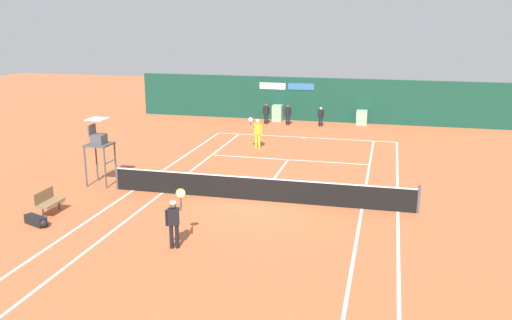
{
  "coord_description": "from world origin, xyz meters",
  "views": [
    {
      "loc": [
        4.77,
        -19.75,
        7.02
      ],
      "look_at": [
        -0.82,
        3.04,
        0.8
      ],
      "focal_mm": 38.59,
      "sensor_mm": 36.0,
      "label": 1
    }
  ],
  "objects_px": {
    "equipment_bag": "(37,221)",
    "player_near_side": "(174,220)",
    "umpire_chair": "(99,142)",
    "player_on_baseline": "(257,131)",
    "tennis_ball_near_service_line": "(217,177)",
    "ball_kid_left_post": "(288,113)",
    "ball_kid_centre_post": "(266,112)",
    "tennis_ball_mid_court": "(250,143)",
    "tennis_ball_by_sideline": "(194,176)",
    "player_bench": "(48,200)",
    "ball_kid_right_post": "(321,115)"
  },
  "relations": [
    {
      "from": "player_bench",
      "to": "player_on_baseline",
      "type": "xyz_separation_m",
      "value": [
        4.99,
        11.64,
        0.45
      ]
    },
    {
      "from": "ball_kid_left_post",
      "to": "player_near_side",
      "type": "bearing_deg",
      "value": 90.34
    },
    {
      "from": "ball_kid_right_post",
      "to": "ball_kid_left_post",
      "type": "height_order",
      "value": "ball_kid_left_post"
    },
    {
      "from": "tennis_ball_mid_court",
      "to": "player_near_side",
      "type": "bearing_deg",
      "value": -84.84
    },
    {
      "from": "ball_kid_centre_post",
      "to": "tennis_ball_by_sideline",
      "type": "relative_size",
      "value": 19.85
    },
    {
      "from": "umpire_chair",
      "to": "player_on_baseline",
      "type": "height_order",
      "value": "umpire_chair"
    },
    {
      "from": "ball_kid_left_post",
      "to": "tennis_ball_near_service_line",
      "type": "bearing_deg",
      "value": 86.06
    },
    {
      "from": "ball_kid_right_post",
      "to": "tennis_ball_by_sideline",
      "type": "bearing_deg",
      "value": 82.57
    },
    {
      "from": "player_bench",
      "to": "ball_kid_right_post",
      "type": "xyz_separation_m",
      "value": [
        7.54,
        18.44,
        0.22
      ]
    },
    {
      "from": "tennis_ball_mid_court",
      "to": "umpire_chair",
      "type": "bearing_deg",
      "value": -115.23
    },
    {
      "from": "umpire_chair",
      "to": "equipment_bag",
      "type": "height_order",
      "value": "umpire_chair"
    },
    {
      "from": "ball_kid_left_post",
      "to": "tennis_ball_mid_court",
      "type": "relative_size",
      "value": 19.53
    },
    {
      "from": "player_bench",
      "to": "ball_kid_right_post",
      "type": "distance_m",
      "value": 19.93
    },
    {
      "from": "player_on_baseline",
      "to": "tennis_ball_mid_court",
      "type": "xyz_separation_m",
      "value": [
        -0.69,
        1.01,
        -0.92
      ]
    },
    {
      "from": "player_near_side",
      "to": "umpire_chair",
      "type": "bearing_deg",
      "value": 116.71
    },
    {
      "from": "equipment_bag",
      "to": "tennis_ball_mid_court",
      "type": "xyz_separation_m",
      "value": [
        3.99,
        13.77,
        -0.13
      ]
    },
    {
      "from": "player_bench",
      "to": "player_on_baseline",
      "type": "relative_size",
      "value": 0.63
    },
    {
      "from": "equipment_bag",
      "to": "tennis_ball_mid_court",
      "type": "distance_m",
      "value": 14.33
    },
    {
      "from": "equipment_bag",
      "to": "player_bench",
      "type": "bearing_deg",
      "value": 105.04
    },
    {
      "from": "equipment_bag",
      "to": "player_near_side",
      "type": "bearing_deg",
      "value": -6.7
    },
    {
      "from": "umpire_chair",
      "to": "tennis_ball_mid_court",
      "type": "xyz_separation_m",
      "value": [
        4.22,
        8.95,
        -1.84
      ]
    },
    {
      "from": "umpire_chair",
      "to": "ball_kid_left_post",
      "type": "bearing_deg",
      "value": 160.19
    },
    {
      "from": "player_bench",
      "to": "equipment_bag",
      "type": "distance_m",
      "value": 1.21
    },
    {
      "from": "equipment_bag",
      "to": "tennis_ball_near_service_line",
      "type": "bearing_deg",
      "value": 58.22
    },
    {
      "from": "umpire_chair",
      "to": "equipment_bag",
      "type": "xyz_separation_m",
      "value": [
        0.23,
        -4.81,
        -1.71
      ]
    },
    {
      "from": "umpire_chair",
      "to": "player_bench",
      "type": "height_order",
      "value": "umpire_chair"
    },
    {
      "from": "player_on_baseline",
      "to": "tennis_ball_by_sideline",
      "type": "xyz_separation_m",
      "value": [
        -1.48,
        -5.89,
        -0.92
      ]
    },
    {
      "from": "ball_kid_centre_post",
      "to": "ball_kid_right_post",
      "type": "xyz_separation_m",
      "value": [
        3.61,
        -0.0,
        -0.05
      ]
    },
    {
      "from": "player_on_baseline",
      "to": "tennis_ball_near_service_line",
      "type": "height_order",
      "value": "player_on_baseline"
    },
    {
      "from": "player_on_baseline",
      "to": "equipment_bag",
      "type": "bearing_deg",
      "value": 74.23
    },
    {
      "from": "player_bench",
      "to": "ball_kid_right_post",
      "type": "height_order",
      "value": "ball_kid_right_post"
    },
    {
      "from": "player_near_side",
      "to": "ball_kid_right_post",
      "type": "distance_m",
      "value": 20.28
    },
    {
      "from": "player_bench",
      "to": "player_near_side",
      "type": "xyz_separation_m",
      "value": [
        5.59,
        -1.74,
        0.42
      ]
    },
    {
      "from": "ball_kid_centre_post",
      "to": "tennis_ball_by_sideline",
      "type": "xyz_separation_m",
      "value": [
        -0.42,
        -12.69,
        -0.74
      ]
    },
    {
      "from": "tennis_ball_near_service_line",
      "to": "ball_kid_centre_post",
      "type": "bearing_deg",
      "value": 92.9
    },
    {
      "from": "tennis_ball_by_sideline",
      "to": "player_near_side",
      "type": "bearing_deg",
      "value": -74.43
    },
    {
      "from": "tennis_ball_by_sideline",
      "to": "ball_kid_right_post",
      "type": "bearing_deg",
      "value": 72.35
    },
    {
      "from": "player_on_baseline",
      "to": "ball_kid_left_post",
      "type": "bearing_deg",
      "value": -88.96
    },
    {
      "from": "player_bench",
      "to": "player_near_side",
      "type": "bearing_deg",
      "value": 72.73
    },
    {
      "from": "tennis_ball_near_service_line",
      "to": "player_near_side",
      "type": "bearing_deg",
      "value": -82.24
    },
    {
      "from": "umpire_chair",
      "to": "equipment_bag",
      "type": "relative_size",
      "value": 2.7
    },
    {
      "from": "player_on_baseline",
      "to": "ball_kid_centre_post",
      "type": "distance_m",
      "value": 6.89
    },
    {
      "from": "player_near_side",
      "to": "ball_kid_centre_post",
      "type": "relative_size",
      "value": 1.31
    },
    {
      "from": "umpire_chair",
      "to": "equipment_bag",
      "type": "distance_m",
      "value": 5.11
    },
    {
      "from": "player_on_baseline",
      "to": "player_near_side",
      "type": "xyz_separation_m",
      "value": [
        0.61,
        -13.38,
        -0.03
      ]
    },
    {
      "from": "player_bench",
      "to": "tennis_ball_by_sideline",
      "type": "xyz_separation_m",
      "value": [
        3.51,
        5.75,
        -0.47
      ]
    },
    {
      "from": "umpire_chair",
      "to": "player_bench",
      "type": "xyz_separation_m",
      "value": [
        -0.07,
        -3.7,
        -1.36
      ]
    },
    {
      "from": "player_near_side",
      "to": "ball_kid_centre_post",
      "type": "height_order",
      "value": "player_near_side"
    },
    {
      "from": "ball_kid_right_post",
      "to": "ball_kid_left_post",
      "type": "distance_m",
      "value": 2.16
    },
    {
      "from": "player_bench",
      "to": "tennis_ball_near_service_line",
      "type": "bearing_deg",
      "value": 141.64
    }
  ]
}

